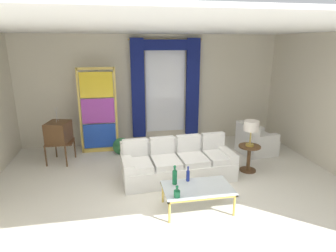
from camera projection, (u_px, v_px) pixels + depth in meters
ground_plane at (173, 190)px, 5.62m from camera, size 16.00×16.00×0.00m
wall_rear at (152, 90)px, 8.08m from camera, size 8.00×0.12×3.00m
wall_right at (329, 102)px, 6.41m from camera, size 0.12×7.00×3.00m
ceiling_slab at (166, 30)px, 5.53m from camera, size 8.00×7.60×0.04m
curtained_window at (166, 82)px, 7.92m from camera, size 2.00×0.17×2.70m
couch_white_long at (177, 163)px, 6.11m from camera, size 2.39×1.06×0.86m
coffee_table at (197, 189)px, 4.90m from camera, size 1.17×0.71×0.41m
bottle_blue_decanter at (177, 193)px, 4.56m from camera, size 0.10×0.10×0.20m
bottle_crystal_tall at (188, 175)px, 5.08m from camera, size 0.06×0.06×0.28m
bottle_amber_squat at (175, 176)px, 4.96m from camera, size 0.08×0.08×0.35m
vintage_tv at (59, 133)px, 6.76m from camera, size 0.63×0.69×1.35m
armchair_white at (255, 142)px, 7.44m from camera, size 0.91×0.90×0.80m
stained_glass_divider at (98, 113)px, 7.32m from camera, size 0.95×0.05×2.20m
peacock_figurine at (121, 147)px, 7.31m from camera, size 0.44×0.60×0.50m
round_side_table at (249, 156)px, 6.38m from camera, size 0.48×0.48×0.59m
table_lamp_brass at (251, 127)px, 6.19m from camera, size 0.32×0.32×0.57m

